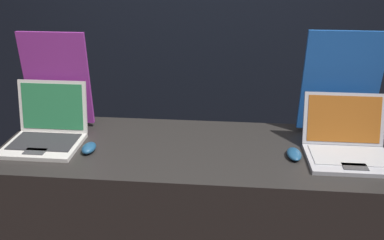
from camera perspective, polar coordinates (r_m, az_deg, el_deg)
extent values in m
cube|color=black|center=(3.07, 2.34, 15.38)|extent=(8.00, 0.05, 2.80)
cube|color=#282623|center=(2.15, -0.03, -15.85)|extent=(1.91, 0.64, 0.99)
cube|color=silver|center=(2.01, -21.75, -3.63)|extent=(0.36, 0.27, 0.02)
cube|color=#2D2D30|center=(2.02, -21.56, -3.06)|extent=(0.32, 0.19, 0.00)
cube|color=#3F3F42|center=(1.94, -22.81, -4.44)|extent=(0.10, 0.06, 0.00)
cube|color=silver|center=(2.08, -20.45, 1.96)|extent=(0.36, 0.07, 0.27)
cube|color=#2D7F4C|center=(2.08, -20.53, 1.93)|extent=(0.32, 0.06, 0.23)
ellipsoid|color=navy|center=(1.89, -15.44, -4.13)|extent=(0.06, 0.10, 0.04)
cube|color=black|center=(2.21, -18.96, -0.46)|extent=(0.20, 0.07, 0.02)
cube|color=purple|center=(2.12, -19.92, 5.91)|extent=(0.35, 0.02, 0.50)
cube|color=#B7B7BC|center=(1.89, 22.85, -5.65)|extent=(0.39, 0.26, 0.02)
cube|color=#B7B7B7|center=(1.90, 22.75, -5.05)|extent=(0.34, 0.18, 0.00)
cube|color=#3F3F42|center=(1.82, 23.58, -6.54)|extent=(0.11, 0.06, 0.00)
cube|color=#B7B7BC|center=(1.98, 22.11, 0.15)|extent=(0.39, 0.10, 0.25)
cube|color=#A5591E|center=(1.97, 22.17, 0.13)|extent=(0.35, 0.08, 0.21)
ellipsoid|color=navy|center=(1.84, 15.29, -5.03)|extent=(0.07, 0.12, 0.03)
cube|color=black|center=(2.15, 20.62, -1.49)|extent=(0.21, 0.07, 0.02)
cube|color=#1E59B2|center=(2.05, 21.75, 5.36)|extent=(0.39, 0.02, 0.52)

